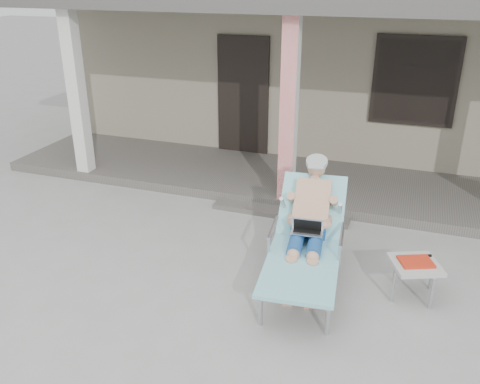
% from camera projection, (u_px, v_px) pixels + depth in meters
% --- Properties ---
extents(ground, '(60.00, 60.00, 0.00)m').
position_uv_depth(ground, '(238.00, 282.00, 5.80)').
color(ground, '#9E9E99').
rests_on(ground, ground).
extents(house, '(10.40, 5.40, 3.30)m').
position_uv_depth(house, '(340.00, 53.00, 10.76)').
color(house, gray).
rests_on(house, ground).
extents(porch_deck, '(10.00, 2.00, 0.15)m').
position_uv_depth(porch_deck, '(298.00, 182.00, 8.37)').
color(porch_deck, '#605B56').
rests_on(porch_deck, ground).
extents(porch_overhang, '(10.00, 2.30, 2.85)m').
position_uv_depth(porch_overhang, '(306.00, 7.00, 7.24)').
color(porch_overhang, silver).
rests_on(porch_overhang, porch_deck).
extents(porch_step, '(2.00, 0.30, 0.07)m').
position_uv_depth(porch_step, '(280.00, 212.00, 7.39)').
color(porch_step, '#605B56').
rests_on(porch_step, ground).
extents(lounger, '(0.95, 2.08, 1.32)m').
position_uv_depth(lounger, '(309.00, 213.00, 5.60)').
color(lounger, '#B7B7BC').
rests_on(lounger, ground).
extents(side_table, '(0.64, 0.64, 0.44)m').
position_uv_depth(side_table, '(415.00, 266.00, 5.43)').
color(side_table, '#B7B8B2').
rests_on(side_table, ground).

